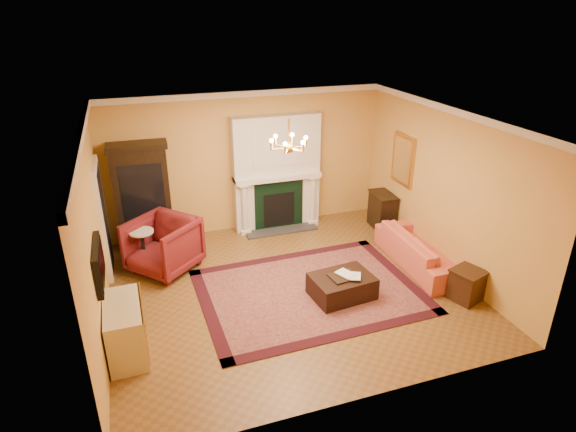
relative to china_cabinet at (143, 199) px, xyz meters
name	(u,v)px	position (x,y,z in m)	size (l,w,h in m)	color
floor	(289,289)	(2.21, -2.49, -1.05)	(6.00, 5.50, 0.02)	brown
ceiling	(289,118)	(2.21, -2.49, 1.97)	(6.00, 5.50, 0.02)	white
wall_back	(247,162)	(2.21, 0.27, 0.46)	(6.00, 0.02, 3.00)	gold
wall_front	(367,300)	(2.21, -5.25, 0.46)	(6.00, 0.02, 3.00)	gold
wall_left	(93,236)	(-0.80, -2.49, 0.46)	(0.02, 5.50, 3.00)	gold
wall_right	(445,189)	(5.22, -2.49, 0.46)	(0.02, 5.50, 3.00)	gold
fireplace	(277,175)	(2.81, 0.08, 0.15)	(1.90, 0.70, 2.50)	silver
crown_molding	(271,111)	(2.21, -1.53, 1.90)	(6.00, 5.50, 0.12)	silver
doorway	(103,219)	(-0.74, -0.79, 0.00)	(0.08, 1.05, 2.10)	silver
tv_panel	(99,264)	(-0.73, -3.09, 0.31)	(0.09, 0.95, 0.58)	black
gilt_mirror	(403,160)	(5.18, -1.09, 0.61)	(0.06, 0.76, 1.05)	gold
chandelier	(289,144)	(2.21, -2.49, 1.57)	(0.63, 0.55, 0.53)	gold
oriental_rug	(309,291)	(2.52, -2.71, -1.03)	(3.73, 2.80, 0.01)	#4E101F
china_cabinet	(143,199)	(0.00, 0.00, 0.00)	(1.04, 0.47, 2.08)	black
wingback_armchair	(163,243)	(0.22, -1.12, -0.48)	(1.09, 1.02, 1.12)	maroon
pedestal_table	(143,247)	(-0.13, -0.98, -0.58)	(0.44, 0.44, 0.79)	black
commode	(125,329)	(-0.52, -3.36, -0.64)	(0.51, 1.07, 0.80)	#C0B18C
coral_sofa	(422,245)	(4.85, -2.52, -0.61)	(2.18, 0.64, 0.85)	#E25747
end_table	(466,286)	(4.93, -3.77, -0.78)	(0.45, 0.45, 0.53)	#341E0E
console_table	(382,211)	(4.99, -0.76, -0.66)	(0.39, 0.69, 0.77)	black
leather_ottoman	(342,286)	(2.99, -3.02, -0.84)	(1.01, 0.74, 0.38)	black
ottoman_tray	(343,276)	(2.99, -3.05, -0.63)	(0.46, 0.36, 0.03)	black
book_a	(341,269)	(2.93, -3.08, -0.46)	(0.23, 0.03, 0.30)	gray
book_b	(349,269)	(3.07, -3.10, -0.48)	(0.20, 0.02, 0.27)	gray
topiary_left	(248,168)	(2.16, 0.04, 0.40)	(0.14, 0.14, 0.38)	tan
topiary_right	(309,161)	(3.55, 0.04, 0.42)	(0.15, 0.15, 0.41)	tan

